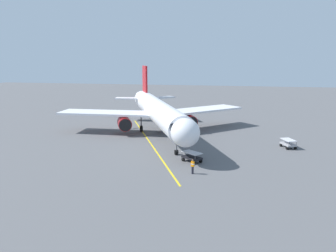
{
  "coord_description": "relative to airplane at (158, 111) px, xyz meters",
  "views": [
    {
      "loc": [
        -15.22,
        60.57,
        13.17
      ],
      "look_at": [
        -4.57,
        9.23,
        3.0
      ],
      "focal_mm": 37.76,
      "sensor_mm": 36.0,
      "label": 1
    }
  ],
  "objects": [
    {
      "name": "baggage_cart_near_nose",
      "position": [
        -21.13,
        5.51,
        -3.35
      ],
      "size": [
        2.3,
        2.93,
        1.27
      ],
      "color": "#9E9EA3",
      "rests_on": "ground"
    },
    {
      "name": "ground_crew_marshaller",
      "position": [
        -8.86,
        20.2,
        -3.12
      ],
      "size": [
        0.47,
        0.4,
        1.71
      ],
      "color": "#23232D",
      "rests_on": "ground"
    },
    {
      "name": "baggage_cart_portside",
      "position": [
        -8.12,
        15.49,
        -3.35
      ],
      "size": [
        2.91,
        2.7,
        1.27
      ],
      "color": "black",
      "rests_on": "ground"
    },
    {
      "name": "airplane",
      "position": [
        0.0,
        0.0,
        0.0
      ],
      "size": [
        32.01,
        38.2,
        11.5
      ],
      "color": "white",
      "rests_on": "ground"
    },
    {
      "name": "apron_lead_in_line",
      "position": [
        -0.11,
        6.26,
        -4.0
      ],
      "size": [
        16.36,
        36.7,
        0.01
      ],
      "primitive_type": "cube",
      "rotation": [
        0.0,
        0.0,
        0.42
      ],
      "color": "yellow",
      "rests_on": "ground"
    },
    {
      "name": "ground_crew_wing_walker",
      "position": [
        6.48,
        -3.8,
        -3.12
      ],
      "size": [
        0.46,
        0.46,
        1.71
      ],
      "color": "#23232D",
      "rests_on": "ground"
    },
    {
      "name": "ground_plane",
      "position": [
        1.23,
        -1.65,
        -4.0
      ],
      "size": [
        220.0,
        220.0,
        0.0
      ],
      "primitive_type": "plane",
      "color": "#565659"
    }
  ]
}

